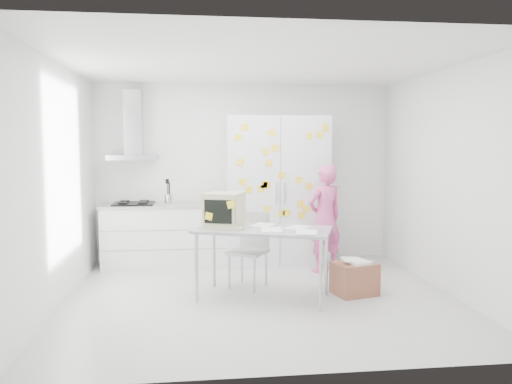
{
  "coord_description": "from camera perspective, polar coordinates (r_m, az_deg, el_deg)",
  "views": [
    {
      "loc": [
        -0.72,
        -5.66,
        1.79
      ],
      "look_at": [
        0.03,
        0.71,
        1.17
      ],
      "focal_mm": 35.0,
      "sensor_mm": 36.0,
      "label": 1
    }
  ],
  "objects": [
    {
      "name": "counter_run",
      "position": [
        7.5,
        -10.27,
        -4.75
      ],
      "size": [
        1.84,
        0.63,
        1.28
      ],
      "color": "white",
      "rests_on": "ground"
    },
    {
      "name": "floor",
      "position": [
        5.99,
        0.55,
        -12.03
      ],
      "size": [
        4.5,
        4.0,
        0.02
      ],
      "primitive_type": "cube",
      "color": "silver",
      "rests_on": "ground"
    },
    {
      "name": "person",
      "position": [
        7.06,
        7.85,
        -2.98
      ],
      "size": [
        0.65,
        0.55,
        1.52
      ],
      "primitive_type": "imported",
      "rotation": [
        0.0,
        0.0,
        3.54
      ],
      "color": "#DC5597",
      "rests_on": "ground"
    },
    {
      "name": "walls",
      "position": [
        6.44,
        -0.24,
        1.55
      ],
      "size": [
        4.52,
        4.01,
        2.7
      ],
      "color": "white",
      "rests_on": "ground"
    },
    {
      "name": "ceiling",
      "position": [
        5.78,
        0.58,
        14.53
      ],
      "size": [
        4.5,
        4.0,
        0.02
      ],
      "primitive_type": "cube",
      "color": "white",
      "rests_on": "walls"
    },
    {
      "name": "desk",
      "position": [
        5.85,
        -2.08,
        -3.02
      ],
      "size": [
        1.7,
        1.24,
        1.22
      ],
      "rotation": [
        0.0,
        0.0,
        -0.35
      ],
      "color": "#9B9FA5",
      "rests_on": "ground"
    },
    {
      "name": "chair",
      "position": [
        6.31,
        -0.63,
        -6.03
      ],
      "size": [
        0.58,
        0.58,
        0.94
      ],
      "rotation": [
        0.0,
        0.0,
        -0.56
      ],
      "color": "#AFAFAD",
      "rests_on": "ground"
    },
    {
      "name": "range_hood",
      "position": [
        7.56,
        -13.84,
        6.59
      ],
      "size": [
        0.7,
        0.48,
        1.01
      ],
      "color": "silver",
      "rests_on": "walls"
    },
    {
      "name": "cardboard_box",
      "position": [
        6.16,
        11.19,
        -9.61
      ],
      "size": [
        0.56,
        0.49,
        0.42
      ],
      "rotation": [
        0.0,
        0.0,
        0.25
      ],
      "color": "#975A41",
      "rests_on": "ground"
    },
    {
      "name": "tall_cabinet",
      "position": [
        7.46,
        2.37,
        0.16
      ],
      "size": [
        1.5,
        0.68,
        2.2
      ],
      "color": "silver",
      "rests_on": "ground"
    }
  ]
}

